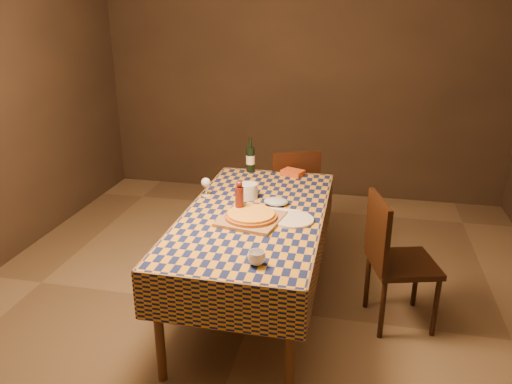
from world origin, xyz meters
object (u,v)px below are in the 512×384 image
pizza (251,215)px  chair_right (392,255)px  cutting_board (251,219)px  dining_table (254,223)px  bowl (239,217)px  white_plate (293,220)px  chair_far (293,192)px  wine_bottle (250,159)px

pizza → chair_right: size_ratio=0.43×
cutting_board → pizza: bearing=0.0°
dining_table → pizza: bearing=-86.9°
dining_table → bowl: bearing=-114.6°
white_plate → chair_far: bearing=97.9°
pizza → wine_bottle: (-0.23, 1.00, 0.07)m
cutting_board → wine_bottle: bearing=102.9°
dining_table → chair_far: (0.11, 1.08, -0.17)m
dining_table → bowl: 0.20m
pizza → bowl: bearing=-171.3°
wine_bottle → chair_right: wine_bottle is taller
bowl → chair_right: 1.06m
dining_table → chair_far: 1.10m
chair_right → wine_bottle: bearing=145.0°
dining_table → bowl: (-0.07, -0.15, 0.10)m
dining_table → cutting_board: size_ratio=4.89×
pizza → chair_far: chair_far is taller
bowl → dining_table: bearing=65.4°
bowl → chair_far: bearing=81.5°
dining_table → cutting_board: cutting_board is taller
cutting_board → chair_far: 1.26m
cutting_board → pizza: (0.00, 0.00, 0.03)m
wine_bottle → white_plate: 1.07m
dining_table → chair_right: bearing=3.2°
cutting_board → bowl: (-0.08, -0.01, 0.01)m
white_plate → cutting_board: bearing=-167.6°
dining_table → chair_far: chair_far is taller
cutting_board → chair_far: size_ratio=0.41×
cutting_board → pizza: 0.03m
chair_far → wine_bottle: bearing=-146.9°
cutting_board → pizza: pizza is taller
cutting_board → white_plate: bearing=12.4°
wine_bottle → chair_far: bearing=33.1°
dining_table → bowl: size_ratio=11.35×
dining_table → wine_bottle: (-0.22, 0.86, 0.19)m
pizza → white_plate: size_ratio=1.48×
chair_far → cutting_board: bearing=-94.9°
chair_far → chair_right: 1.32m
wine_bottle → dining_table: bearing=-75.6°
white_plate → pizza: bearing=-167.6°
white_plate → chair_far: chair_far is taller
pizza → white_plate: 0.28m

